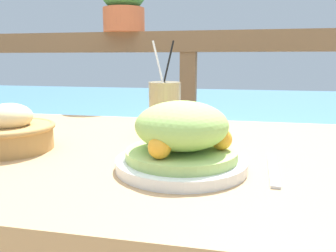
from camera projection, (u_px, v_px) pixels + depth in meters
patio_table at (142, 187)px, 0.79m from camera, size 1.12×0.78×0.72m
railing_fence at (188, 90)px, 1.50m from camera, size 2.80×0.08×1.04m
sea_backdrop at (216, 120)px, 4.02m from camera, size 12.00×4.00×0.39m
salad_plate at (181, 140)px, 0.61m from camera, size 0.25×0.25×0.13m
drink_glass at (165, 109)px, 0.87m from camera, size 0.08×0.08×0.25m
bread_basket at (10, 132)px, 0.74m from camera, size 0.20×0.20×0.11m
fork at (273, 170)px, 0.61m from camera, size 0.03×0.18×0.00m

